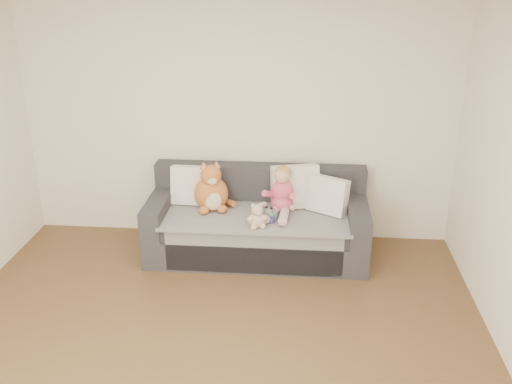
% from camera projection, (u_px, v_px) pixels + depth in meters
% --- Properties ---
extents(room_shell, '(5.00, 5.00, 5.00)m').
position_uv_depth(room_shell, '(204.00, 196.00, 3.96)').
color(room_shell, brown).
rests_on(room_shell, ground).
extents(sofa, '(2.20, 0.94, 0.85)m').
position_uv_depth(sofa, '(258.00, 225.00, 5.83)').
color(sofa, '#2C2C31').
rests_on(sofa, ground).
extents(cushion_left, '(0.44, 0.22, 0.41)m').
position_uv_depth(cushion_left, '(193.00, 185.00, 5.86)').
color(cushion_left, silver).
rests_on(cushion_left, sofa).
extents(cushion_right_back, '(0.52, 0.33, 0.45)m').
position_uv_depth(cushion_right_back, '(295.00, 187.00, 5.78)').
color(cushion_right_back, silver).
rests_on(cushion_right_back, sofa).
extents(cushion_right_front, '(0.44, 0.36, 0.38)m').
position_uv_depth(cushion_right_front, '(328.00, 195.00, 5.66)').
color(cushion_right_front, silver).
rests_on(cushion_right_front, sofa).
extents(toddler, '(0.34, 0.50, 0.49)m').
position_uv_depth(toddler, '(281.00, 194.00, 5.64)').
color(toddler, '#D24A59').
rests_on(toddler, sofa).
extents(plush_cat, '(0.43, 0.41, 0.53)m').
position_uv_depth(plush_cat, '(212.00, 191.00, 5.73)').
color(plush_cat, '#CB5B2D').
rests_on(plush_cat, sofa).
extents(teddy_bear, '(0.19, 0.16, 0.25)m').
position_uv_depth(teddy_bear, '(257.00, 218.00, 5.36)').
color(teddy_bear, '#C9A68B').
rests_on(teddy_bear, sofa).
extents(plush_cow, '(0.13, 0.19, 0.16)m').
position_uv_depth(plush_cow, '(271.00, 213.00, 5.54)').
color(plush_cow, white).
rests_on(plush_cow, sofa).
extents(sippy_cup, '(0.10, 0.07, 0.11)m').
position_uv_depth(sippy_cup, '(271.00, 217.00, 5.47)').
color(sippy_cup, '#45338D').
rests_on(sippy_cup, sofa).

